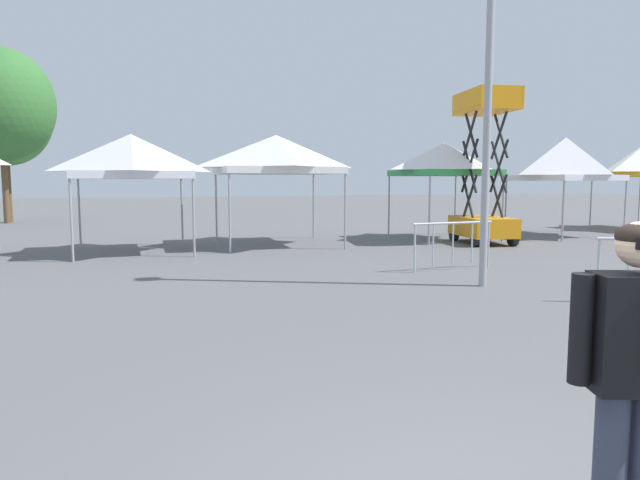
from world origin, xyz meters
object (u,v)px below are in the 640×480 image
at_px(tree_behind_tents_right, 1,105).
at_px(canopy_tent_left_of_center, 276,155).
at_px(scissor_lift, 483,200).
at_px(tree_behind_tents_left, 4,115).
at_px(canopy_tent_far_left, 131,157).
at_px(canopy_tent_center, 445,159).
at_px(crowd_barrier_by_lift, 453,236).
at_px(light_pole_near_lift, 491,12).
at_px(canopy_tent_behind_left, 565,159).
at_px(person_foreground, 633,369).

bearing_deg(tree_behind_tents_right, canopy_tent_left_of_center, -53.82).
relative_size(scissor_lift, tree_behind_tents_left, 0.64).
height_order(canopy_tent_far_left, canopy_tent_center, canopy_tent_center).
height_order(tree_behind_tents_left, crowd_barrier_by_lift, tree_behind_tents_left).
bearing_deg(tree_behind_tents_right, canopy_tent_center, -40.91).
bearing_deg(light_pole_near_lift, tree_behind_tents_right, 118.38).
relative_size(canopy_tent_center, canopy_tent_behind_left, 0.93).
bearing_deg(tree_behind_tents_right, canopy_tent_far_left, -68.52).
height_order(canopy_tent_behind_left, crowd_barrier_by_lift, canopy_tent_behind_left).
xyz_separation_m(canopy_tent_far_left, canopy_tent_left_of_center, (4.23, 0.46, 0.14)).
bearing_deg(crowd_barrier_by_lift, canopy_tent_behind_left, 33.37).
distance_m(person_foreground, tree_behind_tents_right, 29.07).
bearing_deg(light_pole_near_lift, scissor_lift, 54.07).
bearing_deg(canopy_tent_behind_left, light_pole_near_lift, -140.21).
xyz_separation_m(light_pole_near_lift, crowd_barrier_by_lift, (0.57, 1.88, -4.25)).
relative_size(canopy_tent_left_of_center, person_foreground, 2.08).
xyz_separation_m(canopy_tent_far_left, tree_behind_tents_right, (-5.32, 13.51, 2.84)).
relative_size(person_foreground, tree_behind_tents_left, 0.24).
bearing_deg(canopy_tent_left_of_center, person_foreground, -98.57).
xyz_separation_m(canopy_tent_center, tree_behind_tents_left, (-15.34, 13.85, 2.36)).
relative_size(canopy_tent_behind_left, tree_behind_tents_left, 0.47).
bearing_deg(tree_behind_tents_left, person_foreground, -75.53).
relative_size(canopy_tent_far_left, crowd_barrier_by_lift, 1.55).
relative_size(scissor_lift, person_foreground, 2.68).
bearing_deg(tree_behind_tents_right, canopy_tent_behind_left, -34.60).
distance_m(canopy_tent_left_of_center, scissor_lift, 6.69).
xyz_separation_m(canopy_tent_far_left, person_foreground, (2.01, -14.26, -1.61)).
bearing_deg(canopy_tent_far_left, scissor_lift, -7.27).
distance_m(canopy_tent_behind_left, tree_behind_tents_left, 24.73).
xyz_separation_m(canopy_tent_left_of_center, scissor_lift, (6.29, -1.80, -1.39)).
relative_size(canopy_tent_left_of_center, scissor_lift, 0.77).
relative_size(canopy_tent_far_left, canopy_tent_behind_left, 0.92).
distance_m(canopy_tent_left_of_center, person_foreground, 14.99).
relative_size(light_pole_near_lift, crowd_barrier_by_lift, 4.23).
bearing_deg(canopy_tent_behind_left, canopy_tent_center, 173.81).
xyz_separation_m(tree_behind_tents_left, crowd_barrier_by_lift, (11.90, -19.69, -4.31)).
relative_size(canopy_tent_center, light_pole_near_lift, 0.37).
distance_m(canopy_tent_far_left, tree_behind_tents_right, 14.80).
relative_size(canopy_tent_left_of_center, canopy_tent_behind_left, 1.05).
bearing_deg(light_pole_near_lift, canopy_tent_behind_left, 39.79).
height_order(scissor_lift, crowd_barrier_by_lift, scissor_lift).
distance_m(tree_behind_tents_left, tree_behind_tents_right, 0.69).
bearing_deg(tree_behind_tents_left, canopy_tent_left_of_center, -55.00).
xyz_separation_m(tree_behind_tents_left, tree_behind_tents_right, (-0.02, -0.54, 0.42)).
relative_size(tree_behind_tents_left, crowd_barrier_by_lift, 3.54).
xyz_separation_m(scissor_lift, person_foreground, (-8.51, -12.92, -0.36)).
bearing_deg(tree_behind_tents_left, light_pole_near_lift, -62.28).
height_order(canopy_tent_left_of_center, person_foreground, canopy_tent_left_of_center).
relative_size(canopy_tent_left_of_center, crowd_barrier_by_lift, 1.76).
bearing_deg(light_pole_near_lift, person_foreground, -120.87).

